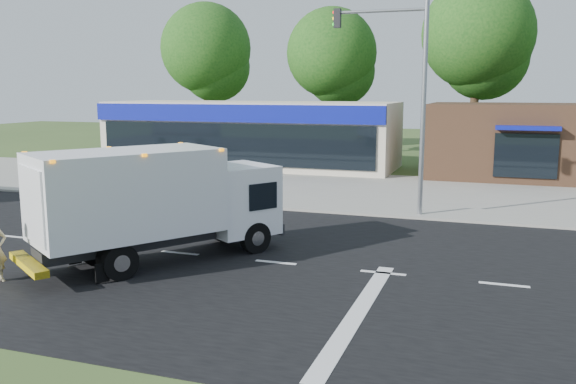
{
  "coord_description": "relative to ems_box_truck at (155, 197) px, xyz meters",
  "views": [
    {
      "loc": [
        5.67,
        -15.36,
        4.77
      ],
      "look_at": [
        -0.26,
        1.8,
        1.7
      ],
      "focal_mm": 38.0,
      "sensor_mm": 36.0,
      "label": 1
    }
  ],
  "objects": [
    {
      "name": "ground",
      "position": [
        3.19,
        0.96,
        -1.84
      ],
      "size": [
        120.0,
        120.0,
        0.0
      ],
      "primitive_type": "plane",
      "color": "#385123",
      "rests_on": "ground"
    },
    {
      "name": "road_asphalt",
      "position": [
        3.19,
        0.96,
        -1.83
      ],
      "size": [
        60.0,
        14.0,
        0.02
      ],
      "primitive_type": "cube",
      "color": "black",
      "rests_on": "ground"
    },
    {
      "name": "sidewalk",
      "position": [
        3.19,
        9.16,
        -1.78
      ],
      "size": [
        60.0,
        2.4,
        0.12
      ],
      "primitive_type": "cube",
      "color": "gray",
      "rests_on": "ground"
    },
    {
      "name": "parking_apron",
      "position": [
        3.19,
        14.96,
        -1.83
      ],
      "size": [
        60.0,
        9.0,
        0.02
      ],
      "primitive_type": "cube",
      "color": "gray",
      "rests_on": "ground"
    },
    {
      "name": "lane_markings",
      "position": [
        4.54,
        -0.39,
        -1.82
      ],
      "size": [
        55.2,
        7.0,
        0.01
      ],
      "color": "silver",
      "rests_on": "road_asphalt"
    },
    {
      "name": "ems_box_truck",
      "position": [
        0.0,
        0.0,
        0.0
      ],
      "size": [
        5.81,
        7.22,
        3.19
      ],
      "rotation": [
        0.0,
        0.0,
        0.99
      ],
      "color": "black",
      "rests_on": "ground"
    },
    {
      "name": "retail_strip_mall",
      "position": [
        -5.81,
        20.89,
        0.17
      ],
      "size": [
        18.0,
        6.2,
        4.0
      ],
      "color": "beige",
      "rests_on": "ground"
    },
    {
      "name": "brown_storefront",
      "position": [
        10.19,
        20.94,
        0.16
      ],
      "size": [
        10.0,
        6.7,
        4.0
      ],
      "color": "#382316",
      "rests_on": "ground"
    },
    {
      "name": "traffic_signal_pole",
      "position": [
        5.54,
        8.56,
        3.08
      ],
      "size": [
        3.51,
        0.25,
        8.0
      ],
      "color": "gray",
      "rests_on": "ground"
    },
    {
      "name": "background_trees",
      "position": [
        2.34,
        29.13,
        5.54
      ],
      "size": [
        36.77,
        7.39,
        12.1
      ],
      "color": "#332114",
      "rests_on": "ground"
    }
  ]
}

